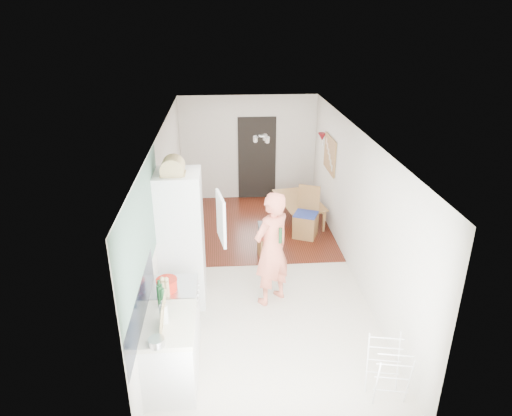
{
  "coord_description": "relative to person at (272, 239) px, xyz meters",
  "views": [
    {
      "loc": [
        -0.6,
        -6.96,
        4.25
      ],
      "look_at": [
        -0.07,
        0.2,
        1.14
      ],
      "focal_mm": 32.0,
      "sensor_mm": 36.0,
      "label": 1
    }
  ],
  "objects": [
    {
      "name": "worktop",
      "position": [
        -1.39,
        -1.66,
        -0.2
      ],
      "size": [
        0.62,
        0.92,
        0.06
      ],
      "primitive_type": "cube",
      "color": "beige",
      "rests_on": "room_shell"
    },
    {
      "name": "pepper_mill_back",
      "position": [
        -1.5,
        -1.13,
        -0.06
      ],
      "size": [
        0.06,
        0.06,
        0.22
      ],
      "primitive_type": "cylinder",
      "rotation": [
        0.0,
        0.0,
        0.02
      ],
      "color": "tan",
      "rests_on": "worktop"
    },
    {
      "name": "red_casserole",
      "position": [
        -1.47,
        -0.99,
        -0.09
      ],
      "size": [
        0.28,
        0.28,
        0.16
      ],
      "primitive_type": "cylinder",
      "rotation": [
        0.0,
        0.0,
        -0.03
      ],
      "color": "red",
      "rests_on": "cooker_top"
    },
    {
      "name": "fridge_housing",
      "position": [
        -1.36,
        0.11,
        -0.01
      ],
      "size": [
        0.66,
        0.66,
        2.15
      ],
      "primitive_type": "cube",
      "color": "silver",
      "rests_on": "room_shell"
    },
    {
      "name": "wall_sconce",
      "position": [
        1.45,
        3.44,
        0.66
      ],
      "size": [
        0.18,
        0.18,
        0.16
      ],
      "primitive_type": "cone",
      "color": "maroon",
      "rests_on": "room_shell"
    },
    {
      "name": "base_cabinet",
      "position": [
        -1.39,
        -1.66,
        -0.66
      ],
      "size": [
        0.6,
        0.9,
        0.86
      ],
      "primitive_type": "cube",
      "color": "silver",
      "rests_on": "room_shell"
    },
    {
      "name": "pinboard_frame",
      "position": [
        1.48,
        2.79,
        0.46
      ],
      "size": [
        0.0,
        0.94,
        0.74
      ],
      "primitive_type": "cube",
      "color": "olive",
      "rests_on": "room_shell"
    },
    {
      "name": "doorway_recess",
      "position": [
        0.11,
        4.37,
        -0.09
      ],
      "size": [
        0.9,
        0.04,
        2.0
      ],
      "primitive_type": "cube",
      "color": "black",
      "rests_on": "room_shell"
    },
    {
      "name": "wood_floor_overlay",
      "position": [
        -0.09,
        2.74,
        -1.08
      ],
      "size": [
        3.2,
        3.3,
        0.01
      ],
      "primitive_type": "cube",
      "color": "#5D1D15",
      "rests_on": "room_shell"
    },
    {
      "name": "drying_rack",
      "position": [
        1.15,
        -2.09,
        -0.7
      ],
      "size": [
        0.46,
        0.43,
        0.78
      ],
      "primitive_type": null,
      "rotation": [
        0.0,
        0.0,
        -0.2
      ],
      "color": "silver",
      "rests_on": "floor"
    },
    {
      "name": "fridge_door",
      "position": [
        -0.75,
        -0.19,
        0.46
      ],
      "size": [
        0.14,
        0.56,
        0.7
      ],
      "primitive_type": "cube",
      "rotation": [
        0.0,
        0.0,
        -1.4
      ],
      "color": "silver",
      "rests_on": "room_shell"
    },
    {
      "name": "floor",
      "position": [
        -0.09,
        0.89,
        -1.09
      ],
      "size": [
        3.2,
        7.0,
        0.01
      ],
      "primitive_type": "cube",
      "color": "beige",
      "rests_on": "ground"
    },
    {
      "name": "steel_pan",
      "position": [
        -1.47,
        -2.06,
        -0.12
      ],
      "size": [
        0.19,
        0.19,
        0.09
      ],
      "primitive_type": "cylinder",
      "rotation": [
        0.0,
        0.0,
        -0.08
      ],
      "color": "#B2B2B5",
      "rests_on": "worktop"
    },
    {
      "name": "bottle_a",
      "position": [
        -1.51,
        -1.35,
        -0.02
      ],
      "size": [
        0.08,
        0.08,
        0.3
      ],
      "primitive_type": "cylinder",
      "rotation": [
        0.0,
        0.0,
        0.11
      ],
      "color": "#18421F",
      "rests_on": "worktop"
    },
    {
      "name": "person",
      "position": [
        0.0,
        0.0,
        0.0
      ],
      "size": [
        0.95,
        0.9,
        2.18
      ],
      "primitive_type": "imported",
      "rotation": [
        0.0,
        0.0,
        3.8
      ],
      "color": "#E27258",
      "rests_on": "floor"
    },
    {
      "name": "held_bottle",
      "position": [
        0.11,
        -0.13,
        0.13
      ],
      "size": [
        0.05,
        0.05,
        0.24
      ],
      "primitive_type": "cylinder",
      "color": "#18421F",
      "rests_on": "person"
    },
    {
      "name": "pinboard",
      "position": [
        1.49,
        2.79,
        0.46
      ],
      "size": [
        0.03,
        0.9,
        0.7
      ],
      "primitive_type": "cube",
      "color": "tan",
      "rests_on": "room_shell"
    },
    {
      "name": "bread_bin",
      "position": [
        -1.4,
        0.03,
        1.15
      ],
      "size": [
        0.38,
        0.36,
        0.18
      ],
      "primitive_type": null,
      "rotation": [
        0.0,
        0.0,
        0.12
      ],
      "color": "tan",
      "rests_on": "fridge_housing"
    },
    {
      "name": "tile_splashback",
      "position": [
        -1.67,
        -1.66,
        0.06
      ],
      "size": [
        0.02,
        1.9,
        0.5
      ],
      "primitive_type": "cube",
      "color": "black",
      "rests_on": "room_shell"
    },
    {
      "name": "dining_chair",
      "position": [
        0.93,
        2.17,
        -0.57
      ],
      "size": [
        0.58,
        0.58,
        1.04
      ],
      "primitive_type": null,
      "rotation": [
        0.0,
        0.0,
        -0.41
      ],
      "color": "olive",
      "rests_on": "floor"
    },
    {
      "name": "chopping_boards",
      "position": [
        -1.42,
        -1.77,
        0.04
      ],
      "size": [
        0.11,
        0.3,
        0.41
      ],
      "primitive_type": null,
      "rotation": [
        0.0,
        0.0,
        0.23
      ],
      "color": "tan",
      "rests_on": "worktop"
    },
    {
      "name": "pepper_mill_front",
      "position": [
        -1.45,
        -1.13,
        -0.06
      ],
      "size": [
        0.07,
        0.07,
        0.21
      ],
      "primitive_type": "cylinder",
      "rotation": [
        0.0,
        0.0,
        0.17
      ],
      "color": "tan",
      "rests_on": "worktop"
    },
    {
      "name": "dining_table",
      "position": [
        0.94,
        2.93,
        -0.87
      ],
      "size": [
        0.88,
        1.32,
        0.43
      ],
      "primitive_type": "imported",
      "rotation": [
        0.0,
        0.0,
        1.75
      ],
      "color": "olive",
      "rests_on": "floor"
    },
    {
      "name": "stool",
      "position": [
        0.1,
        1.4,
        -0.86
      ],
      "size": [
        0.4,
        0.4,
        0.47
      ],
      "primitive_type": null,
      "rotation": [
        0.0,
        0.0,
        0.13
      ],
      "color": "olive",
      "rests_on": "floor"
    },
    {
      "name": "bottle_b",
      "position": [
        -1.48,
        -1.36,
        -0.04
      ],
      "size": [
        0.06,
        0.06,
        0.26
      ],
      "primitive_type": "cylinder",
      "rotation": [
        0.0,
        0.0,
        -0.02
      ],
      "color": "#18421F",
      "rests_on": "worktop"
    },
    {
      "name": "grey_drape",
      "position": [
        0.13,
        1.37,
        -0.53
      ],
      "size": [
        0.43,
        0.43,
        0.19
      ],
      "primitive_type": "cube",
      "rotation": [
        0.0,
        0.0,
        -0.0
      ],
      "color": "slate",
      "rests_on": "stool"
    },
    {
      "name": "cooker_top",
      "position": [
        -1.39,
        -0.91,
        -0.19
      ],
      "size": [
        0.6,
        0.6,
        0.04
      ],
      "primitive_type": "cube",
      "color": "#B2B2B5",
      "rests_on": "room_shell"
    },
    {
      "name": "sage_wall_panel",
      "position": [
        -1.68,
        -1.11,
        0.76
      ],
      "size": [
        0.02,
        3.0,
        1.3
      ],
      "primitive_type": "cube",
      "color": "slate",
      "rests_on": "room_shell"
    },
    {
      "name": "fridge_interior",
      "position": [
        -1.05,
        0.11,
        0.46
      ],
      "size": [
        0.02,
        0.52,
        0.66
      ],
      "primitive_type": "cube",
      "color": "white",
      "rests_on": "room_shell"
    },
    {
      "name": "range_cooker",
      "position": [
        -1.39,
        -0.91,
        -0.65
      ],
      "size": [
        0.6,
        0.6,
        0.88
      ],
      "primitive_type": "cube",
      "color": "silver",
      "rests_on": "room_shell"
    },
    {
      "name": "bottle_c",
      "position": [
        -1.43,
        -1.67,
        -0.05
      ],
      "size": [
        0.1,
        0.1,
        0.24
      ],
      "primitive_type": "cylinder",
      "rotation": [
        0.0,
        0.0,
        -0.08
      ],
      "color": "silver",
      "rests_on": "worktop"
    },
    {
      "name": "room_shell",
      "position": [
        -0.09,
        0.89,
        0.16
      ],
      "size": [
        3.2,
        7.0,
        2.5
      ],
      "primitive_type": null,
      "color": "silver",
      "rests_on": "ground"
    }
  ]
}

